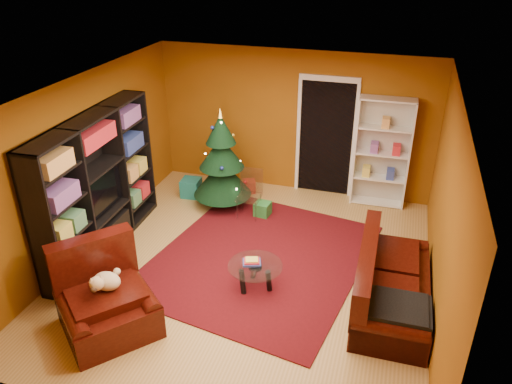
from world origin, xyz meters
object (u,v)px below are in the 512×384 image
(dog, at_px, (107,281))
(media_unit, at_px, (98,186))
(gift_box_teal, at_px, (191,188))
(white_bookshelf, at_px, (382,153))
(armchair, at_px, (107,299))
(coffee_table, at_px, (255,276))
(gift_box_green, at_px, (263,209))
(christmas_tree, at_px, (222,160))
(acrylic_chair, at_px, (249,197))
(sofa, at_px, (394,279))
(gift_box_red, at_px, (249,186))
(rug, at_px, (260,258))

(dog, bearing_deg, media_unit, 75.15)
(gift_box_teal, distance_m, white_bookshelf, 3.47)
(armchair, relative_size, coffee_table, 1.53)
(gift_box_green, bearing_deg, white_bookshelf, 29.57)
(christmas_tree, relative_size, dog, 4.52)
(armchair, xyz_separation_m, acrylic_chair, (0.80, 3.08, -0.06))
(white_bookshelf, bearing_deg, coffee_table, -116.02)
(white_bookshelf, xyz_separation_m, sofa, (0.41, -2.80, -0.54))
(gift_box_teal, relative_size, coffee_table, 0.45)
(gift_box_teal, relative_size, acrylic_chair, 0.43)
(armchair, distance_m, dog, 0.23)
(gift_box_red, bearing_deg, gift_box_teal, -154.60)
(gift_box_green, xyz_separation_m, armchair, (-1.01, -3.19, 0.32))
(gift_box_green, distance_m, sofa, 2.87)
(gift_box_green, bearing_deg, media_unit, -142.18)
(armchair, xyz_separation_m, sofa, (3.26, 1.43, -0.02))
(white_bookshelf, bearing_deg, media_unit, -147.01)
(gift_box_green, bearing_deg, rug, -75.66)
(gift_box_teal, bearing_deg, sofa, -29.49)
(white_bookshelf, distance_m, dog, 5.05)
(christmas_tree, relative_size, white_bookshelf, 0.91)
(christmas_tree, distance_m, gift_box_green, 1.10)
(christmas_tree, xyz_separation_m, gift_box_teal, (-0.68, 0.16, -0.71))
(coffee_table, bearing_deg, white_bookshelf, 65.12)
(media_unit, bearing_deg, acrylic_chair, 36.79)
(sofa, distance_m, acrylic_chair, 2.96)
(armchair, height_order, acrylic_chair, armchair)
(media_unit, distance_m, armchair, 2.00)
(media_unit, distance_m, gift_box_green, 2.75)
(armchair, bearing_deg, media_unit, 74.09)
(sofa, bearing_deg, rug, 74.33)
(rug, distance_m, christmas_tree, 2.00)
(gift_box_teal, xyz_separation_m, coffee_table, (1.92, -2.26, 0.03))
(media_unit, height_order, acrylic_chair, media_unit)
(gift_box_red, distance_m, coffee_table, 2.89)
(christmas_tree, relative_size, gift_box_green, 7.20)
(media_unit, distance_m, gift_box_red, 3.00)
(gift_box_green, distance_m, white_bookshelf, 2.27)
(media_unit, relative_size, gift_box_green, 10.85)
(armchair, bearing_deg, gift_box_green, 23.47)
(coffee_table, bearing_deg, gift_box_teal, 130.37)
(gift_box_teal, relative_size, gift_box_red, 1.44)
(armchair, bearing_deg, sofa, -25.27)
(gift_box_red, bearing_deg, armchair, -97.40)
(coffee_table, bearing_deg, rug, 101.33)
(christmas_tree, height_order, gift_box_teal, christmas_tree)
(christmas_tree, xyz_separation_m, gift_box_red, (0.29, 0.62, -0.76))
(gift_box_red, distance_m, sofa, 3.76)
(media_unit, xyz_separation_m, gift_box_teal, (0.58, 1.93, -0.88))
(gift_box_red, bearing_deg, acrylic_chair, -72.46)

